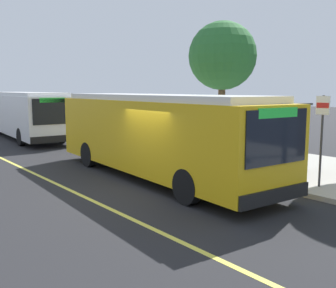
% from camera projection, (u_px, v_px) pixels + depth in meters
% --- Properties ---
extents(ground_plane, '(120.00, 120.00, 0.00)m').
position_uv_depth(ground_plane, '(156.00, 189.00, 12.40)').
color(ground_plane, '#232326').
extents(sidewalk_curb, '(44.00, 6.40, 0.15)m').
position_uv_depth(sidewalk_curb, '(273.00, 164.00, 16.09)').
color(sidewalk_curb, '#A8A399').
rests_on(sidewalk_curb, ground_plane).
extents(lane_stripe_center, '(36.00, 0.14, 0.01)m').
position_uv_depth(lane_stripe_center, '(93.00, 201.00, 11.05)').
color(lane_stripe_center, '#E0D64C').
rests_on(lane_stripe_center, ground_plane).
extents(transit_bus_main, '(10.91, 3.20, 2.95)m').
position_uv_depth(transit_bus_main, '(156.00, 133.00, 13.84)').
color(transit_bus_main, gold).
rests_on(transit_bus_main, ground_plane).
extents(transit_bus_second, '(11.84, 3.39, 2.95)m').
position_uv_depth(transit_bus_second, '(25.00, 113.00, 25.28)').
color(transit_bus_second, white).
rests_on(transit_bus_second, ground_plane).
extents(bus_shelter, '(2.90, 1.60, 2.48)m').
position_uv_depth(bus_shelter, '(265.00, 120.00, 15.46)').
color(bus_shelter, '#333338').
rests_on(bus_shelter, sidewalk_curb).
extents(waiting_bench, '(1.60, 0.48, 0.95)m').
position_uv_depth(waiting_bench, '(275.00, 154.00, 15.33)').
color(waiting_bench, brown).
rests_on(waiting_bench, sidewalk_curb).
extents(route_sign_post, '(0.44, 0.08, 2.80)m').
position_uv_depth(route_sign_post, '(322.00, 128.00, 11.88)').
color(route_sign_post, '#333338').
rests_on(route_sign_post, sidewalk_curb).
extents(street_tree_near_shelter, '(3.43, 3.43, 6.37)m').
position_uv_depth(street_tree_near_shelter, '(222.00, 56.00, 19.74)').
color(street_tree_near_shelter, brown).
rests_on(street_tree_near_shelter, sidewalk_curb).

